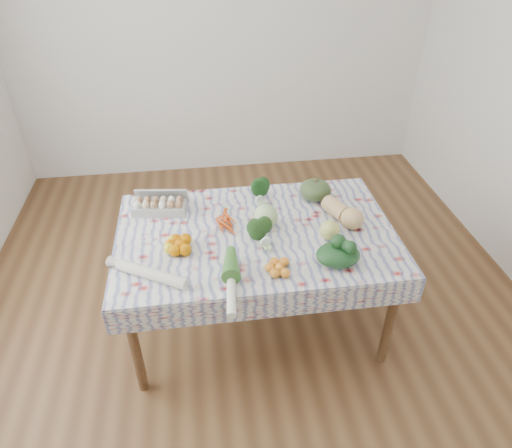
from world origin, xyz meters
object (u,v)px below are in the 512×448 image
(cabbage, at_px, (266,216))
(grapefruit, at_px, (330,230))
(dining_table, at_px, (256,243))
(kabocha_squash, at_px, (315,190))
(butternut_squash, at_px, (344,211))
(egg_carton, at_px, (159,207))

(cabbage, distance_m, grapefruit, 0.39)
(dining_table, relative_size, kabocha_squash, 7.82)
(grapefruit, bearing_deg, dining_table, 163.96)
(dining_table, distance_m, kabocha_squash, 0.56)
(cabbage, bearing_deg, grapefruit, -26.22)
(dining_table, relative_size, grapefruit, 13.77)
(kabocha_squash, relative_size, grapefruit, 1.76)
(dining_table, height_order, cabbage, cabbage)
(butternut_squash, bearing_deg, cabbage, 154.85)
(kabocha_squash, xyz_separation_m, grapefruit, (-0.02, -0.43, -0.01))
(kabocha_squash, height_order, butternut_squash, butternut_squash)
(egg_carton, bearing_deg, dining_table, -19.19)
(kabocha_squash, height_order, grapefruit, kabocha_squash)
(kabocha_squash, bearing_deg, butternut_squash, -67.87)
(cabbage, bearing_deg, egg_carton, 160.05)
(egg_carton, xyz_separation_m, cabbage, (0.64, -0.23, 0.03))
(kabocha_squash, distance_m, grapefruit, 0.43)
(egg_carton, distance_m, butternut_squash, 1.15)
(egg_carton, bearing_deg, grapefruit, -15.01)
(cabbage, height_order, butternut_squash, cabbage)
(cabbage, xyz_separation_m, grapefruit, (0.35, -0.17, -0.01))
(dining_table, bearing_deg, cabbage, 37.85)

